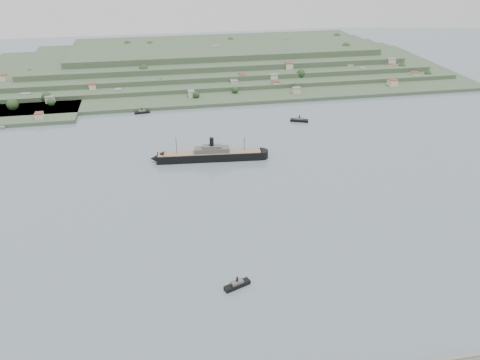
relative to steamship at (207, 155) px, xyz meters
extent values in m
plane|color=slate|center=(0.12, -90.63, -4.60)|extent=(1400.00, 1400.00, 0.00)
cube|color=#334930|center=(0.12, 269.37, -2.60)|extent=(760.00, 260.00, 4.00)
cube|color=#334930|center=(20.12, 294.37, 1.90)|extent=(680.00, 220.00, 5.00)
cube|color=#334930|center=(35.12, 309.37, 7.40)|extent=(600.00, 200.00, 6.00)
cube|color=#334930|center=(50.12, 324.37, 13.90)|extent=(520.00, 180.00, 7.00)
cube|color=#334930|center=(65.12, 339.37, 21.40)|extent=(440.00, 160.00, 8.00)
cube|color=#334930|center=(-199.88, 159.37, -2.60)|extent=(150.00, 90.00, 4.00)
cube|color=black|center=(2.41, -0.20, -1.04)|extent=(92.13, 19.85, 7.11)
cone|color=black|center=(-43.14, 3.65, -1.04)|extent=(13.17, 13.17, 12.19)
cylinder|color=black|center=(47.96, -4.05, -1.04)|extent=(12.19, 12.19, 7.11)
cube|color=#7F6855|center=(2.41, -0.20, 2.82)|extent=(90.02, 18.67, 0.61)
cube|color=#4A4845|center=(4.44, -0.38, 5.06)|extent=(31.14, 11.68, 4.06)
cube|color=#4A4845|center=(4.44, -0.38, 7.80)|extent=(16.80, 8.45, 2.54)
cylinder|color=black|center=(4.44, -0.38, 11.66)|extent=(3.66, 3.66, 9.14)
cylinder|color=#422E1E|center=(-25.93, 2.19, 9.63)|extent=(0.51, 0.51, 16.25)
cylinder|color=#422E1E|center=(32.78, -2.77, 8.61)|extent=(0.51, 0.51, 14.22)
cube|color=black|center=(-4.20, -169.80, -3.35)|extent=(15.99, 9.57, 2.49)
cube|color=#4A4845|center=(-4.20, -169.80, -1.48)|extent=(7.73, 5.66, 1.87)
cylinder|color=black|center=(-4.20, -169.80, 0.59)|extent=(1.04, 1.04, 3.63)
cube|color=black|center=(-55.87, 134.37, -3.48)|extent=(17.09, 6.40, 2.23)
cube|color=#4A4845|center=(-55.87, 134.37, -1.81)|extent=(7.87, 4.49, 1.67)
cylinder|color=black|center=(-55.87, 134.37, 0.04)|extent=(0.93, 0.93, 3.25)
cube|color=black|center=(108.09, 76.81, -3.34)|extent=(19.47, 11.87, 2.52)
cube|color=#4A4845|center=(108.09, 76.81, -1.45)|extent=(9.44, 7.05, 1.89)
cylinder|color=black|center=(108.09, 76.81, 0.65)|extent=(1.05, 1.05, 3.67)
camera|label=1|loc=(-40.76, -371.52, 171.18)|focal=35.00mm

